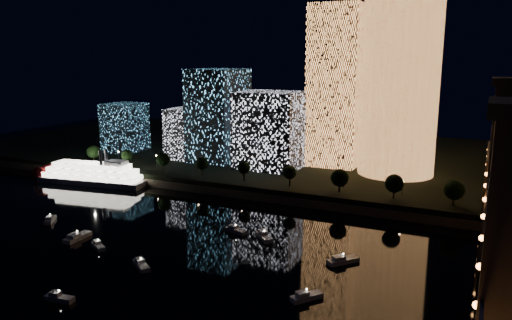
# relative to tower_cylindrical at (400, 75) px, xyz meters

# --- Properties ---
(ground) EXTENTS (520.00, 520.00, 0.00)m
(ground) POSITION_rel_tower_cylindrical_xyz_m (-23.44, -127.78, -47.33)
(ground) COLOR black
(ground) RESTS_ON ground
(far_bank) EXTENTS (420.00, 160.00, 5.00)m
(far_bank) POSITION_rel_tower_cylindrical_xyz_m (-23.44, 32.22, -44.83)
(far_bank) COLOR black
(far_bank) RESTS_ON ground
(seawall) EXTENTS (420.00, 6.00, 3.00)m
(seawall) POSITION_rel_tower_cylindrical_xyz_m (-23.44, -45.78, -45.83)
(seawall) COLOR #6B5E4C
(seawall) RESTS_ON ground
(tower_cylindrical) EXTENTS (34.00, 34.00, 84.41)m
(tower_cylindrical) POSITION_rel_tower_cylindrical_xyz_m (0.00, 0.00, 0.00)
(tower_cylindrical) COLOR #FF9E51
(tower_cylindrical) RESTS_ON far_bank
(tower_rectangular) EXTENTS (22.86, 22.86, 72.74)m
(tower_rectangular) POSITION_rel_tower_cylindrical_xyz_m (-29.41, 7.59, -5.96)
(tower_rectangular) COLOR #FF9E51
(tower_rectangular) RESTS_ON far_bank
(midrise_blocks) EXTENTS (109.59, 31.86, 44.05)m
(midrise_blocks) POSITION_rel_tower_cylindrical_xyz_m (-84.08, -8.30, -24.76)
(midrise_blocks) COLOR silver
(midrise_blocks) RESTS_ON far_bank
(truss_bridge) EXTENTS (13.00, 266.00, 50.00)m
(truss_bridge) POSITION_rel_tower_cylindrical_xyz_m (41.55, -124.06, -31.08)
(truss_bridge) COLOR #171D49
(truss_bridge) RESTS_ON ground
(riverboat) EXTENTS (53.83, 18.48, 15.92)m
(riverboat) POSITION_rel_tower_cylindrical_xyz_m (-122.46, -55.49, -43.25)
(riverboat) COLOR silver
(riverboat) RESTS_ON ground
(motorboats) EXTENTS (135.01, 70.04, 2.78)m
(motorboats) POSITION_rel_tower_cylindrical_xyz_m (-37.33, -117.66, -46.52)
(motorboats) COLOR silver
(motorboats) RESTS_ON ground
(esplanade_trees) EXTENTS (166.62, 7.00, 9.00)m
(esplanade_trees) POSITION_rel_tower_cylindrical_xyz_m (-43.26, -39.78, -36.86)
(esplanade_trees) COLOR black
(esplanade_trees) RESTS_ON far_bank
(street_lamps) EXTENTS (132.70, 0.70, 5.65)m
(street_lamps) POSITION_rel_tower_cylindrical_xyz_m (-57.44, -33.78, -38.31)
(street_lamps) COLOR black
(street_lamps) RESTS_ON far_bank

